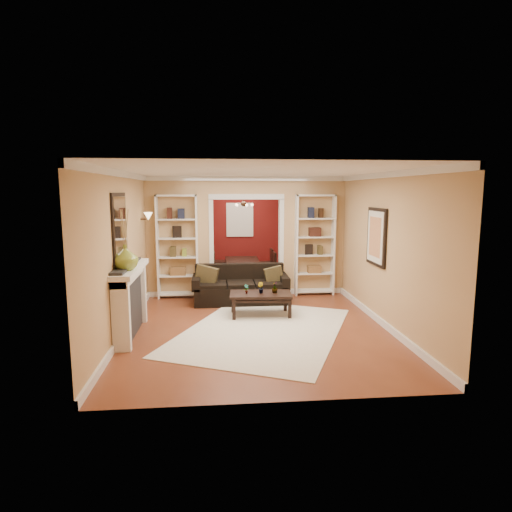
{
  "coord_description": "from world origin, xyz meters",
  "views": [
    {
      "loc": [
        -0.69,
        -8.51,
        2.37
      ],
      "look_at": [
        0.03,
        -0.8,
        1.2
      ],
      "focal_mm": 30.0,
      "sensor_mm": 36.0,
      "label": 1
    }
  ],
  "objects": [
    {
      "name": "mirror",
      "position": [
        -2.23,
        -1.5,
        1.8
      ],
      "size": [
        0.03,
        0.95,
        1.1
      ],
      "primitive_type": "cube",
      "color": "silver",
      "rests_on": "wall_left"
    },
    {
      "name": "dining_chair_se",
      "position": [
        0.58,
        2.92,
        0.42
      ],
      "size": [
        0.47,
        0.47,
        0.85
      ],
      "primitive_type": "cube",
      "rotation": [
        0.0,
        0.0,
        -1.43
      ],
      "color": "black",
      "rests_on": "floor"
    },
    {
      "name": "fireplace",
      "position": [
        -2.09,
        -1.5,
        0.58
      ],
      "size": [
        0.32,
        1.7,
        1.16
      ],
      "primitive_type": "cube",
      "color": "white",
      "rests_on": "floor"
    },
    {
      "name": "dining_chair_ne",
      "position": [
        0.58,
        2.32,
        0.42
      ],
      "size": [
        0.51,
        0.51,
        0.84
      ],
      "primitive_type": "cube",
      "rotation": [
        0.0,
        0.0,
        -1.3
      ],
      "color": "black",
      "rests_on": "floor"
    },
    {
      "name": "wall_sconce",
      "position": [
        -2.15,
        0.55,
        1.83
      ],
      "size": [
        0.18,
        0.18,
        0.22
      ],
      "primitive_type": "cube",
      "color": "#FFE0A5",
      "rests_on": "wall_left"
    },
    {
      "name": "wall_right",
      "position": [
        2.25,
        0.0,
        1.35
      ],
      "size": [
        0.0,
        8.0,
        8.0
      ],
      "primitive_type": "plane",
      "rotation": [
        1.57,
        0.0,
        -1.57
      ],
      "color": "tan",
      "rests_on": "ground"
    },
    {
      "name": "area_rug",
      "position": [
        0.08,
        -1.49,
        0.01
      ],
      "size": [
        3.7,
        4.21,
        0.01
      ],
      "primitive_type": "cube",
      "rotation": [
        0.0,
        0.0,
        -0.42
      ],
      "color": "white",
      "rests_on": "floor"
    },
    {
      "name": "framed_art",
      "position": [
        2.21,
        -1.0,
        1.55
      ],
      "size": [
        0.04,
        0.85,
        1.05
      ],
      "primitive_type": "cube",
      "color": "black",
      "rests_on": "wall_right"
    },
    {
      "name": "floor",
      "position": [
        0.0,
        0.0,
        0.0
      ],
      "size": [
        8.0,
        8.0,
        0.0
      ],
      "primitive_type": "plane",
      "color": "brown",
      "rests_on": "ground"
    },
    {
      "name": "vase",
      "position": [
        -2.09,
        -1.83,
        1.36
      ],
      "size": [
        0.39,
        0.39,
        0.4
      ],
      "primitive_type": "imported",
      "rotation": [
        0.0,
        0.0,
        0.01
      ],
      "color": "olive",
      "rests_on": "fireplace"
    },
    {
      "name": "coffee_table",
      "position": [
        0.14,
        -0.57,
        0.22
      ],
      "size": [
        1.21,
        0.71,
        0.44
      ],
      "primitive_type": "cube",
      "rotation": [
        0.0,
        0.0,
        -0.07
      ],
      "color": "black",
      "rests_on": "floor"
    },
    {
      "name": "dining_chair_nw",
      "position": [
        -0.52,
        2.32,
        0.43
      ],
      "size": [
        0.43,
        0.43,
        0.86
      ],
      "primitive_type": "cube",
      "rotation": [
        0.0,
        0.0,
        1.57
      ],
      "color": "black",
      "rests_on": "floor"
    },
    {
      "name": "plant_right",
      "position": [
        0.41,
        -0.57,
        0.55
      ],
      "size": [
        0.16,
        0.16,
        0.21
      ],
      "primitive_type": "imported",
      "rotation": [
        0.0,
        0.0,
        4.11
      ],
      "color": "#336626",
      "rests_on": "coffee_table"
    },
    {
      "name": "dining_chair_sw",
      "position": [
        -0.52,
        2.92,
        0.47
      ],
      "size": [
        0.59,
        0.59,
        0.94
      ],
      "primitive_type": "cube",
      "rotation": [
        0.0,
        0.0,
        1.92
      ],
      "color": "black",
      "rests_on": "floor"
    },
    {
      "name": "bookshelf_left",
      "position": [
        -1.55,
        1.03,
        1.15
      ],
      "size": [
        0.9,
        0.3,
        2.3
      ],
      "primitive_type": "cube",
      "color": "white",
      "rests_on": "floor"
    },
    {
      "name": "wall_back",
      "position": [
        0.0,
        4.0,
        1.35
      ],
      "size": [
        8.0,
        0.0,
        8.0
      ],
      "primitive_type": "plane",
      "rotation": [
        1.57,
        0.0,
        0.0
      ],
      "color": "tan",
      "rests_on": "ground"
    },
    {
      "name": "chandelier",
      "position": [
        0.0,
        2.7,
        2.02
      ],
      "size": [
        0.5,
        0.5,
        0.3
      ],
      "primitive_type": "cube",
      "color": "#382519",
      "rests_on": "ceiling"
    },
    {
      "name": "pillow_left",
      "position": [
        -0.91,
        0.43,
        0.62
      ],
      "size": [
        0.48,
        0.25,
        0.46
      ],
      "primitive_type": "cube",
      "rotation": [
        0.0,
        0.0,
        -0.27
      ],
      "color": "brown",
      "rests_on": "sofa"
    },
    {
      "name": "ceiling",
      "position": [
        0.0,
        0.0,
        2.7
      ],
      "size": [
        8.0,
        8.0,
        0.0
      ],
      "primitive_type": "plane",
      "rotation": [
        3.14,
        0.0,
        0.0
      ],
      "color": "white",
      "rests_on": "ground"
    },
    {
      "name": "partition_wall",
      "position": [
        0.0,
        1.2,
        1.35
      ],
      "size": [
        4.5,
        0.15,
        2.7
      ],
      "primitive_type": "cube",
      "color": "tan",
      "rests_on": "floor"
    },
    {
      "name": "plant_center",
      "position": [
        0.14,
        -0.57,
        0.55
      ],
      "size": [
        0.14,
        0.15,
        0.21
      ],
      "primitive_type": "imported",
      "rotation": [
        0.0,
        0.0,
        2.18
      ],
      "color": "#336626",
      "rests_on": "coffee_table"
    },
    {
      "name": "dining_table",
      "position": [
        0.03,
        2.62,
        0.28
      ],
      "size": [
        1.59,
        0.89,
        0.56
      ],
      "primitive_type": "imported",
      "rotation": [
        0.0,
        0.0,
        1.57
      ],
      "color": "black",
      "rests_on": "floor"
    },
    {
      "name": "wall_front",
      "position": [
        0.0,
        -4.0,
        1.35
      ],
      "size": [
        8.0,
        0.0,
        8.0
      ],
      "primitive_type": "plane",
      "rotation": [
        -1.57,
        0.0,
        0.0
      ],
      "color": "tan",
      "rests_on": "ground"
    },
    {
      "name": "sofa",
      "position": [
        -0.19,
        0.45,
        0.4
      ],
      "size": [
        2.03,
        0.88,
        0.8
      ],
      "primitive_type": "cube",
      "color": "black",
      "rests_on": "floor"
    },
    {
      "name": "dining_window",
      "position": [
        0.0,
        3.93,
        1.55
      ],
      "size": [
        0.78,
        0.03,
        0.98
      ],
      "primitive_type": "cube",
      "color": "#8CA5CC",
      "rests_on": "wall_back"
    },
    {
      "name": "bookshelf_right",
      "position": [
        1.55,
        1.03,
        1.15
      ],
      "size": [
        0.9,
        0.3,
        2.3
      ],
      "primitive_type": "cube",
      "color": "white",
      "rests_on": "floor"
    },
    {
      "name": "wall_left",
      "position": [
        -2.25,
        0.0,
        1.35
      ],
      "size": [
        0.0,
        8.0,
        8.0
      ],
      "primitive_type": "plane",
      "rotation": [
        1.57,
        0.0,
        1.57
      ],
      "color": "tan",
      "rests_on": "ground"
    },
    {
      "name": "pillow_right",
      "position": [
        0.53,
        0.43,
        0.58
      ],
      "size": [
        0.39,
        0.14,
        0.38
      ],
      "primitive_type": "cube",
      "rotation": [
        0.0,
        0.0,
        0.1
      ],
      "color": "brown",
      "rests_on": "sofa"
    },
    {
      "name": "plant_left",
      "position": [
        -0.13,
        -0.57,
        0.53
      ],
      "size": [
        0.11,
        0.1,
        0.18
      ],
      "primitive_type": "imported",
      "rotation": [
        0.0,
        0.0,
        0.54
      ],
      "color": "#336626",
      "rests_on": "coffee_table"
    },
    {
      "name": "red_back_panel",
      "position": [
        0.0,
        3.97,
        1.32
      ],
      "size": [
        4.44,
        0.04,
        2.64
      ],
      "primitive_type": "cube",
      "color": "maroon",
      "rests_on": "floor"
    }
  ]
}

